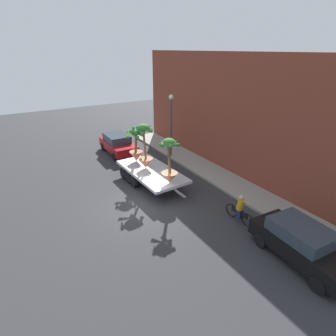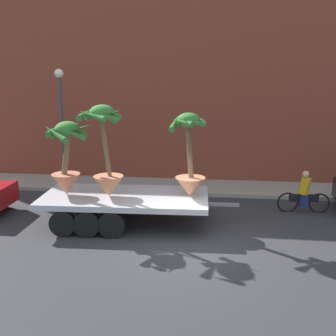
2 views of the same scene
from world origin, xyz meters
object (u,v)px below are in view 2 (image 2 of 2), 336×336
object	(u,v)px
potted_palm_rear	(189,160)
cyclist	(304,194)
potted_palm_front	(67,159)
flatbed_trailer	(118,201)
potted_palm_middle	(105,153)
street_lamp	(61,113)

from	to	relation	value
potted_palm_rear	cyclist	xyz separation A→B (m)	(3.94, 1.78, -1.51)
potted_palm_front	potted_palm_rear	bearing A→B (deg)	3.55
cyclist	flatbed_trailer	bearing A→B (deg)	-163.22
flatbed_trailer	cyclist	xyz separation A→B (m)	(6.24, 1.88, -0.10)
potted_palm_middle	potted_palm_rear	bearing A→B (deg)	5.22
potted_palm_middle	street_lamp	world-z (taller)	street_lamp
potted_palm_rear	potted_palm_middle	size ratio (longest dim) A/B	0.92
potted_palm_rear	potted_palm_front	world-z (taller)	potted_palm_rear
potted_palm_middle	potted_palm_front	bearing A→B (deg)	-179.94
flatbed_trailer	street_lamp	size ratio (longest dim) A/B	1.32
potted_palm_rear	street_lamp	distance (m)	6.57
potted_palm_rear	potted_palm_middle	world-z (taller)	potted_palm_middle
potted_palm_middle	cyclist	distance (m)	7.08
potted_palm_rear	cyclist	world-z (taller)	potted_palm_rear
potted_palm_rear	street_lamp	xyz separation A→B (m)	(-5.45, 3.50, 1.06)
potted_palm_middle	potted_palm_front	size ratio (longest dim) A/B	1.22
cyclist	street_lamp	bearing A→B (deg)	169.64
potted_palm_front	cyclist	world-z (taller)	potted_palm_front
cyclist	street_lamp	world-z (taller)	street_lamp
potted_palm_middle	potted_palm_front	distance (m)	1.29
flatbed_trailer	potted_palm_front	bearing A→B (deg)	-174.84
flatbed_trailer	street_lamp	distance (m)	5.38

